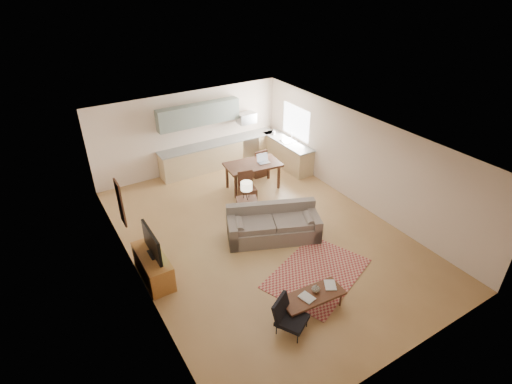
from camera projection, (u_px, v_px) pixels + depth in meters
room at (262, 190)px, 9.86m from camera, size 9.00×9.00×9.00m
kitchen_counter_back at (220, 154)px, 13.79m from camera, size 4.26×0.64×0.92m
kitchen_counter_right at (287, 153)px, 13.84m from camera, size 0.64×2.26×0.92m
kitchen_range at (247, 147)px, 14.29m from camera, size 0.62×0.62×0.90m
kitchen_microwave at (246, 118)px, 13.75m from camera, size 0.62×0.40×0.35m
upper_cabinets at (199, 114)px, 12.88m from camera, size 2.80×0.34×0.70m
window_right at (296, 122)px, 13.42m from camera, size 0.02×1.40×1.05m
wall_art_left at (121, 203)px, 8.97m from camera, size 0.06×0.42×1.10m
triptych at (186, 121)px, 12.90m from camera, size 1.70×0.04×0.50m
rug at (317, 273)px, 9.22m from camera, size 2.83×2.42×0.02m
sofa at (273, 224)px, 10.22m from camera, size 2.66×1.92×0.85m
coffee_table at (312, 302)px, 8.19m from camera, size 1.38×0.63×0.41m
book_a at (303, 301)px, 7.94m from camera, size 0.35×0.40×0.03m
book_b at (325, 285)px, 8.32m from camera, size 0.51×0.52×0.02m
vase at (316, 288)px, 8.13m from camera, size 0.22×0.22×0.18m
armchair at (292, 317)px, 7.64m from camera, size 0.85×0.85×0.71m
tv_credenza at (153, 266)px, 8.97m from camera, size 0.53×1.39×0.64m
tv at (152, 243)px, 8.67m from camera, size 0.11×1.07×0.64m
console_table at (247, 209)px, 11.03m from camera, size 0.66×0.56×0.65m
table_lamp at (247, 190)px, 10.73m from camera, size 0.43×0.43×0.52m
dining_table at (253, 176)px, 12.47m from camera, size 1.78×1.15×0.85m
dining_chair_near at (248, 188)px, 11.69m from camera, size 0.55×0.57×0.97m
dining_chair_far at (258, 162)px, 13.19m from camera, size 0.47×0.49×0.97m
laptop at (264, 159)px, 12.26m from camera, size 0.39×0.31×0.27m
soap_bottle at (274, 132)px, 14.04m from camera, size 0.13×0.13×0.19m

